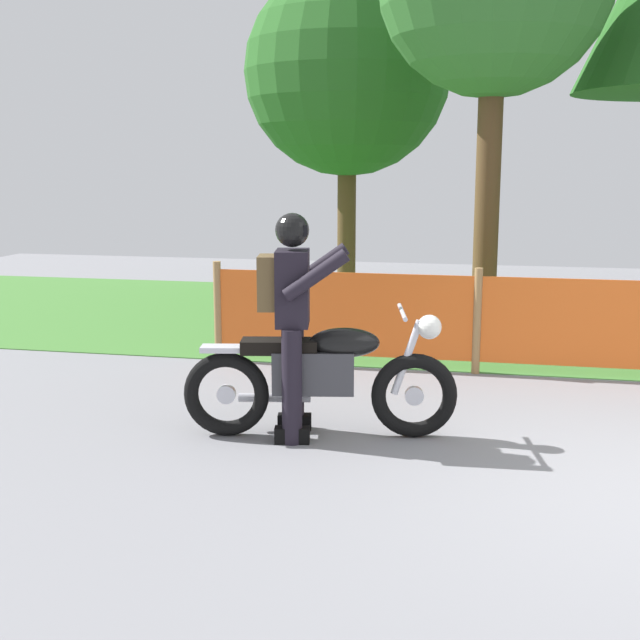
% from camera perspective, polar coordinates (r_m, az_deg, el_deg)
% --- Properties ---
extents(grass_verge, '(24.00, 5.51, 0.01)m').
position_cam_1_polar(grass_verge, '(11.06, 17.99, -0.38)').
color(grass_verge, '#427A33').
rests_on(grass_verge, ground).
extents(barrier_fence, '(8.08, 0.08, 1.05)m').
position_cam_1_polar(barrier_fence, '(8.28, 20.10, -0.33)').
color(barrier_fence, '#997547').
rests_on(barrier_fence, ground).
extents(tree_leftmost, '(3.04, 3.04, 4.90)m').
position_cam_1_polar(tree_leftmost, '(12.64, 1.92, 16.76)').
color(tree_leftmost, brown).
rests_on(tree_leftmost, ground).
extents(motorcycle_lead, '(2.05, 0.66, 0.98)m').
position_cam_1_polar(motorcycle_lead, '(6.19, 0.13, -3.87)').
color(motorcycle_lead, black).
rests_on(motorcycle_lead, ground).
extents(rider_lead, '(0.74, 0.62, 1.69)m').
position_cam_1_polar(rider_lead, '(6.10, -1.98, 0.49)').
color(rider_lead, black).
rests_on(rider_lead, ground).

